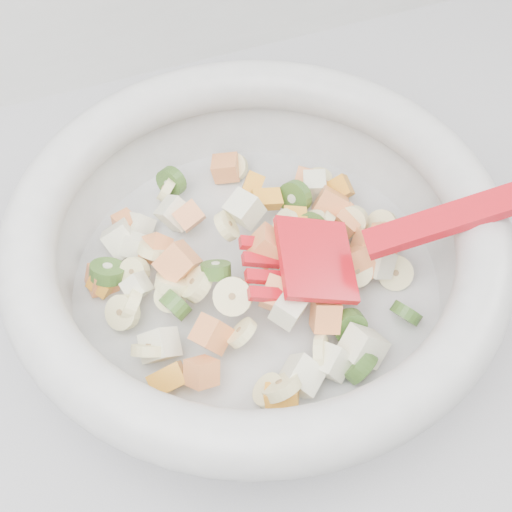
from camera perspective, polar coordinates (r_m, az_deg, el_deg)
name	(u,v)px	position (r m, az deg, el deg)	size (l,w,h in m)	color
counter	(294,461)	(0.99, 3.03, -16.06)	(2.00, 0.60, 0.90)	gray
mixing_bowl	(257,249)	(0.52, 0.07, 0.56)	(0.46, 0.36, 0.14)	silver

